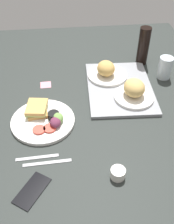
{
  "coord_description": "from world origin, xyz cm",
  "views": [
    {
      "loc": [
        90.04,
        -6.18,
        84.63
      ],
      "look_at": [
        2.0,
        3.0,
        4.0
      ],
      "focal_mm": 42.58,
      "sensor_mm": 36.0,
      "label": 1
    }
  ],
  "objects_px": {
    "fork": "(37,157)",
    "espresso_cup": "(118,173)",
    "bread_plate_near": "(107,71)",
    "sticky_note": "(46,85)",
    "drinking_glass": "(165,68)",
    "soda_bottle": "(143,46)",
    "knife": "(47,163)",
    "cell_phone": "(32,190)",
    "bread_plate_far": "(134,91)",
    "plate_with_salad": "(44,119)",
    "serving_tray": "(120,87)"
  },
  "relations": [
    {
      "from": "fork",
      "to": "espresso_cup",
      "type": "bearing_deg",
      "value": -24.13
    },
    {
      "from": "bread_plate_near",
      "to": "sticky_note",
      "type": "bearing_deg",
      "value": -85.89
    },
    {
      "from": "drinking_glass",
      "to": "fork",
      "type": "xyz_separation_m",
      "value": [
        0.49,
        -0.67,
        -0.06
      ]
    },
    {
      "from": "drinking_glass",
      "to": "espresso_cup",
      "type": "relative_size",
      "value": 2.17
    },
    {
      "from": "soda_bottle",
      "to": "fork",
      "type": "xyz_separation_m",
      "value": [
        0.65,
        -0.59,
        -0.11
      ]
    },
    {
      "from": "drinking_glass",
      "to": "knife",
      "type": "xyz_separation_m",
      "value": [
        0.52,
        -0.63,
        -0.06
      ]
    },
    {
      "from": "espresso_cup",
      "to": "knife",
      "type": "xyz_separation_m",
      "value": [
        -0.09,
        -0.26,
        -0.02
      ]
    },
    {
      "from": "cell_phone",
      "to": "sticky_note",
      "type": "distance_m",
      "value": 0.63
    },
    {
      "from": "drinking_glass",
      "to": "cell_phone",
      "type": "distance_m",
      "value": 0.94
    },
    {
      "from": "bread_plate_far",
      "to": "cell_phone",
      "type": "relative_size",
      "value": 1.36
    },
    {
      "from": "bread_plate_near",
      "to": "espresso_cup",
      "type": "height_order",
      "value": "bread_plate_near"
    },
    {
      "from": "fork",
      "to": "sticky_note",
      "type": "bearing_deg",
      "value": 84.17
    },
    {
      "from": "bread_plate_near",
      "to": "sticky_note",
      "type": "xyz_separation_m",
      "value": [
        0.02,
        -0.33,
        -0.05
      ]
    },
    {
      "from": "bread_plate_far",
      "to": "soda_bottle",
      "type": "distance_m",
      "value": 0.36
    },
    {
      "from": "espresso_cup",
      "to": "fork",
      "type": "bearing_deg",
      "value": -111.64
    },
    {
      "from": "drinking_glass",
      "to": "cell_phone",
      "type": "bearing_deg",
      "value": -47.04
    },
    {
      "from": "plate_with_salad",
      "to": "knife",
      "type": "xyz_separation_m",
      "value": [
        0.24,
        0.02,
        -0.01
      ]
    },
    {
      "from": "knife",
      "to": "cell_phone",
      "type": "relative_size",
      "value": 1.32
    },
    {
      "from": "bread_plate_far",
      "to": "fork",
      "type": "xyz_separation_m",
      "value": [
        0.32,
        -0.46,
        -0.05
      ]
    },
    {
      "from": "soda_bottle",
      "to": "fork",
      "type": "relative_size",
      "value": 1.28
    },
    {
      "from": "bread_plate_far",
      "to": "fork",
      "type": "relative_size",
      "value": 1.15
    },
    {
      "from": "serving_tray",
      "to": "bread_plate_near",
      "type": "xyz_separation_m",
      "value": [
        -0.1,
        -0.06,
        0.04
      ]
    },
    {
      "from": "serving_tray",
      "to": "espresso_cup",
      "type": "distance_m",
      "value": 0.54
    },
    {
      "from": "bread_plate_near",
      "to": "cell_phone",
      "type": "xyz_separation_m",
      "value": [
        0.66,
        -0.37,
        -0.04
      ]
    },
    {
      "from": "plate_with_salad",
      "to": "cell_phone",
      "type": "height_order",
      "value": "plate_with_salad"
    },
    {
      "from": "serving_tray",
      "to": "cell_phone",
      "type": "height_order",
      "value": "serving_tray"
    },
    {
      "from": "drinking_glass",
      "to": "fork",
      "type": "height_order",
      "value": "drinking_glass"
    },
    {
      "from": "drinking_glass",
      "to": "espresso_cup",
      "type": "xyz_separation_m",
      "value": [
        0.61,
        -0.37,
        -0.04
      ]
    },
    {
      "from": "fork",
      "to": "bread_plate_far",
      "type": "bearing_deg",
      "value": 31.98
    },
    {
      "from": "knife",
      "to": "cell_phone",
      "type": "height_order",
      "value": "cell_phone"
    },
    {
      "from": "plate_with_salad",
      "to": "knife",
      "type": "distance_m",
      "value": 0.24
    },
    {
      "from": "fork",
      "to": "serving_tray",
      "type": "bearing_deg",
      "value": 42.38
    },
    {
      "from": "drinking_glass",
      "to": "cell_phone",
      "type": "height_order",
      "value": "drinking_glass"
    },
    {
      "from": "fork",
      "to": "knife",
      "type": "distance_m",
      "value": 0.05
    },
    {
      "from": "espresso_cup",
      "to": "fork",
      "type": "relative_size",
      "value": 0.33
    },
    {
      "from": "bread_plate_far",
      "to": "sticky_note",
      "type": "bearing_deg",
      "value": -111.12
    },
    {
      "from": "plate_with_salad",
      "to": "fork",
      "type": "height_order",
      "value": "plate_with_salad"
    },
    {
      "from": "drinking_glass",
      "to": "espresso_cup",
      "type": "height_order",
      "value": "drinking_glass"
    },
    {
      "from": "drinking_glass",
      "to": "fork",
      "type": "relative_size",
      "value": 0.71
    },
    {
      "from": "soda_bottle",
      "to": "cell_phone",
      "type": "relative_size",
      "value": 1.51
    },
    {
      "from": "cell_phone",
      "to": "bread_plate_near",
      "type": "bearing_deg",
      "value": -175.25
    },
    {
      "from": "bread_plate_far",
      "to": "drinking_glass",
      "type": "xyz_separation_m",
      "value": [
        -0.17,
        0.21,
        0.01
      ]
    },
    {
      "from": "serving_tray",
      "to": "soda_bottle",
      "type": "bearing_deg",
      "value": 143.61
    },
    {
      "from": "plate_with_salad",
      "to": "cell_phone",
      "type": "relative_size",
      "value": 1.99
    },
    {
      "from": "plate_with_salad",
      "to": "bread_plate_near",
      "type": "bearing_deg",
      "value": 132.2
    },
    {
      "from": "drinking_glass",
      "to": "fork",
      "type": "bearing_deg",
      "value": -53.86
    },
    {
      "from": "bread_plate_near",
      "to": "plate_with_salad",
      "type": "relative_size",
      "value": 0.75
    },
    {
      "from": "bread_plate_near",
      "to": "cell_phone",
      "type": "height_order",
      "value": "bread_plate_near"
    },
    {
      "from": "espresso_cup",
      "to": "cell_phone",
      "type": "bearing_deg",
      "value": -84.99
    },
    {
      "from": "serving_tray",
      "to": "drinking_glass",
      "type": "bearing_deg",
      "value": 107.11
    }
  ]
}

